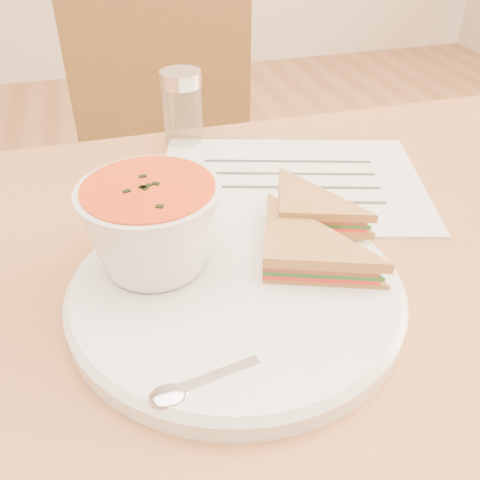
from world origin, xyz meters
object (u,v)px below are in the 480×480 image
object	(u,v)px
soup_bowl	(153,231)
condiment_shaker	(183,108)
dining_table	(264,474)
chair_far	(157,228)
plate	(236,291)

from	to	relation	value
soup_bowl	condiment_shaker	distance (m)	0.32
dining_table	condiment_shaker	distance (m)	0.53
chair_far	plate	bearing A→B (deg)	109.32
chair_far	plate	xyz separation A→B (m)	(0.01, -0.60, 0.32)
chair_far	condiment_shaker	xyz separation A→B (m)	(0.03, -0.26, 0.36)
plate	condiment_shaker	size ratio (longest dim) A/B	2.99
chair_far	soup_bowl	size ratio (longest dim) A/B	6.94
dining_table	chair_far	distance (m)	0.57
dining_table	chair_far	xyz separation A→B (m)	(-0.06, 0.57, 0.06)
soup_bowl	condiment_shaker	bearing A→B (deg)	73.88
dining_table	chair_far	bearing A→B (deg)	95.58
plate	soup_bowl	xyz separation A→B (m)	(-0.06, 0.04, 0.05)
plate	condiment_shaker	bearing A→B (deg)	86.23
soup_bowl	condiment_shaker	size ratio (longest dim) A/B	1.24
plate	soup_bowl	world-z (taller)	soup_bowl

